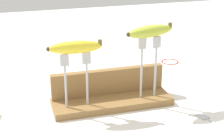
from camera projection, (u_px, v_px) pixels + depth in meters
The scene contains 9 objects.
ground_plane at pixel (112, 105), 1.18m from camera, with size 3.00×3.00×0.00m, color silver.
wooden_board at pixel (112, 102), 1.18m from camera, with size 0.38×0.12×0.02m, color olive.
board_backstop at pixel (108, 81), 1.20m from camera, with size 0.38×0.02×0.08m, color olive.
fork_stand_left at pixel (76, 75), 1.09m from camera, with size 0.09×0.01×0.17m.
fork_stand_right at pixel (149, 62), 1.15m from camera, with size 0.07×0.01×0.20m.
banana_raised_left at pixel (75, 47), 1.06m from camera, with size 0.16×0.04×0.04m.
banana_raised_right at pixel (150, 31), 1.11m from camera, with size 0.17×0.07×0.04m.
fork_fallen_near at pixel (216, 123), 1.07m from camera, with size 0.07×0.19×0.01m.
wire_coil at pixel (170, 61), 1.56m from camera, with size 0.07×0.07×0.00m, color red.
Camera 1 is at (-0.30, -1.01, 0.54)m, focal length 58.49 mm.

